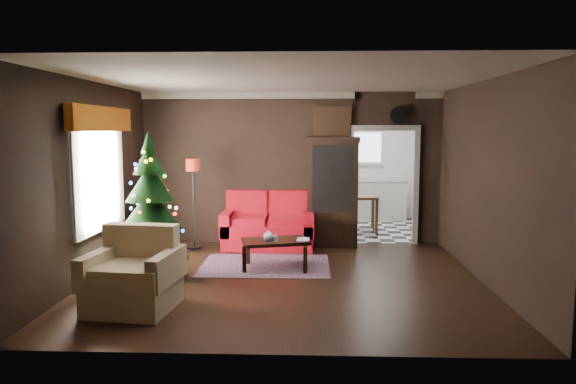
{
  "coord_description": "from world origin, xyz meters",
  "views": [
    {
      "loc": [
        0.32,
        -7.24,
        2.11
      ],
      "look_at": [
        0.0,
        0.9,
        1.15
      ],
      "focal_mm": 32.83,
      "sensor_mm": 36.0,
      "label": 1
    }
  ],
  "objects_px": {
    "armchair": "(133,271)",
    "loveseat": "(268,220)",
    "christmas_tree": "(150,206)",
    "wall_clock": "(399,115)",
    "floor_lamp": "(194,204)",
    "curio_cabinet": "(332,194)",
    "coffee_table": "(276,254)",
    "kitchen_table": "(360,213)",
    "teapot": "(268,236)"
  },
  "relations": [
    {
      "from": "curio_cabinet",
      "to": "loveseat",
      "type": "bearing_deg",
      "value": -169.17
    },
    {
      "from": "floor_lamp",
      "to": "christmas_tree",
      "type": "height_order",
      "value": "christmas_tree"
    },
    {
      "from": "floor_lamp",
      "to": "coffee_table",
      "type": "bearing_deg",
      "value": -37.82
    },
    {
      "from": "curio_cabinet",
      "to": "armchair",
      "type": "relative_size",
      "value": 1.92
    },
    {
      "from": "teapot",
      "to": "wall_clock",
      "type": "xyz_separation_m",
      "value": [
        2.23,
        1.98,
        1.85
      ]
    },
    {
      "from": "loveseat",
      "to": "teapot",
      "type": "xyz_separation_m",
      "value": [
        0.12,
        -1.58,
        0.03
      ]
    },
    {
      "from": "wall_clock",
      "to": "kitchen_table",
      "type": "bearing_deg",
      "value": 113.75
    },
    {
      "from": "loveseat",
      "to": "curio_cabinet",
      "type": "relative_size",
      "value": 0.89
    },
    {
      "from": "teapot",
      "to": "christmas_tree",
      "type": "bearing_deg",
      "value": -164.44
    },
    {
      "from": "teapot",
      "to": "curio_cabinet",
      "type": "bearing_deg",
      "value": 60.22
    },
    {
      "from": "curio_cabinet",
      "to": "armchair",
      "type": "xyz_separation_m",
      "value": [
        -2.49,
        -3.55,
        -0.49
      ]
    },
    {
      "from": "christmas_tree",
      "to": "wall_clock",
      "type": "relative_size",
      "value": 6.19
    },
    {
      "from": "loveseat",
      "to": "armchair",
      "type": "height_order",
      "value": "loveseat"
    },
    {
      "from": "christmas_tree",
      "to": "wall_clock",
      "type": "bearing_deg",
      "value": 32.23
    },
    {
      "from": "teapot",
      "to": "armchair",
      "type": "bearing_deg",
      "value": -129.85
    },
    {
      "from": "curio_cabinet",
      "to": "wall_clock",
      "type": "bearing_deg",
      "value": 8.53
    },
    {
      "from": "curio_cabinet",
      "to": "kitchen_table",
      "type": "xyz_separation_m",
      "value": [
        0.65,
        1.43,
        -0.57
      ]
    },
    {
      "from": "loveseat",
      "to": "curio_cabinet",
      "type": "xyz_separation_m",
      "value": [
        1.15,
        0.22,
        0.45
      ]
    },
    {
      "from": "curio_cabinet",
      "to": "armchair",
      "type": "bearing_deg",
      "value": -125.06
    },
    {
      "from": "curio_cabinet",
      "to": "christmas_tree",
      "type": "bearing_deg",
      "value": -139.72
    },
    {
      "from": "curio_cabinet",
      "to": "floor_lamp",
      "type": "distance_m",
      "value": 2.49
    },
    {
      "from": "christmas_tree",
      "to": "armchair",
      "type": "bearing_deg",
      "value": -82.78
    },
    {
      "from": "floor_lamp",
      "to": "teapot",
      "type": "distance_m",
      "value": 1.94
    },
    {
      "from": "curio_cabinet",
      "to": "kitchen_table",
      "type": "relative_size",
      "value": 2.53
    },
    {
      "from": "loveseat",
      "to": "kitchen_table",
      "type": "xyz_separation_m",
      "value": [
        1.8,
        1.65,
        -0.12
      ]
    },
    {
      "from": "coffee_table",
      "to": "kitchen_table",
      "type": "height_order",
      "value": "kitchen_table"
    },
    {
      "from": "armchair",
      "to": "wall_clock",
      "type": "height_order",
      "value": "wall_clock"
    },
    {
      "from": "curio_cabinet",
      "to": "teapot",
      "type": "xyz_separation_m",
      "value": [
        -1.03,
        -1.8,
        -0.42
      ]
    },
    {
      "from": "loveseat",
      "to": "curio_cabinet",
      "type": "distance_m",
      "value": 1.25
    },
    {
      "from": "armchair",
      "to": "wall_clock",
      "type": "relative_size",
      "value": 3.1
    },
    {
      "from": "wall_clock",
      "to": "curio_cabinet",
      "type": "bearing_deg",
      "value": -171.47
    },
    {
      "from": "armchair",
      "to": "coffee_table",
      "type": "distance_m",
      "value": 2.46
    },
    {
      "from": "floor_lamp",
      "to": "christmas_tree",
      "type": "xyz_separation_m",
      "value": [
        -0.23,
        -1.75,
        0.22
      ]
    },
    {
      "from": "armchair",
      "to": "loveseat",
      "type": "bearing_deg",
      "value": 74.78
    },
    {
      "from": "floor_lamp",
      "to": "kitchen_table",
      "type": "height_order",
      "value": "floor_lamp"
    },
    {
      "from": "curio_cabinet",
      "to": "floor_lamp",
      "type": "bearing_deg",
      "value": -168.41
    },
    {
      "from": "loveseat",
      "to": "curio_cabinet",
      "type": "height_order",
      "value": "curio_cabinet"
    },
    {
      "from": "christmas_tree",
      "to": "floor_lamp",
      "type": "bearing_deg",
      "value": 82.65
    },
    {
      "from": "curio_cabinet",
      "to": "floor_lamp",
      "type": "relative_size",
      "value": 1.21
    },
    {
      "from": "christmas_tree",
      "to": "teapot",
      "type": "distance_m",
      "value": 1.77
    },
    {
      "from": "floor_lamp",
      "to": "loveseat",
      "type": "bearing_deg",
      "value": 12.28
    },
    {
      "from": "kitchen_table",
      "to": "curio_cabinet",
      "type": "bearing_deg",
      "value": -114.44
    },
    {
      "from": "armchair",
      "to": "wall_clock",
      "type": "distance_m",
      "value": 5.59
    },
    {
      "from": "armchair",
      "to": "teapot",
      "type": "distance_m",
      "value": 2.29
    },
    {
      "from": "kitchen_table",
      "to": "armchair",
      "type": "bearing_deg",
      "value": -122.25
    },
    {
      "from": "wall_clock",
      "to": "kitchen_table",
      "type": "height_order",
      "value": "wall_clock"
    },
    {
      "from": "curio_cabinet",
      "to": "coffee_table",
      "type": "xyz_separation_m",
      "value": [
        -0.92,
        -1.67,
        -0.72
      ]
    },
    {
      "from": "loveseat",
      "to": "wall_clock",
      "type": "xyz_separation_m",
      "value": [
        2.35,
        0.4,
        1.88
      ]
    },
    {
      "from": "curio_cabinet",
      "to": "floor_lamp",
      "type": "height_order",
      "value": "curio_cabinet"
    },
    {
      "from": "curio_cabinet",
      "to": "floor_lamp",
      "type": "xyz_separation_m",
      "value": [
        -2.43,
        -0.5,
        -0.12
      ]
    }
  ]
}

